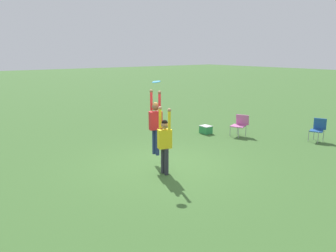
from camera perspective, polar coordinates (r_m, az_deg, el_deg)
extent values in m
plane|color=#3D662D|center=(10.38, -0.74, -6.84)|extent=(120.00, 120.00, 0.00)
cylinder|color=navy|center=(10.32, -2.43, -2.71)|extent=(0.12, 0.12, 0.81)
cylinder|color=navy|center=(10.18, -1.87, -2.92)|extent=(0.12, 0.12, 0.81)
cube|color=red|center=(10.09, -2.18, 0.95)|extent=(0.31, 0.43, 0.57)
sphere|color=brown|center=(10.01, -2.20, 3.31)|extent=(0.22, 0.22, 0.22)
sphere|color=olive|center=(10.00, -2.21, 3.65)|extent=(0.19, 0.19, 0.19)
cylinder|color=red|center=(10.16, -2.92, 4.40)|extent=(0.08, 0.08, 0.60)
sphere|color=brown|center=(10.12, -2.94, 6.09)|extent=(0.10, 0.10, 0.10)
cylinder|color=red|center=(9.81, -1.48, 4.10)|extent=(0.08, 0.08, 0.60)
sphere|color=brown|center=(9.77, -1.49, 5.85)|extent=(0.10, 0.10, 0.10)
cylinder|color=#2D2D38|center=(9.62, -0.88, -5.99)|extent=(0.12, 0.12, 0.78)
cylinder|color=#2D2D38|center=(9.48, -0.26, -6.26)|extent=(0.12, 0.12, 0.78)
cube|color=yellow|center=(9.35, -0.58, -2.26)|extent=(0.31, 0.43, 0.55)
sphere|color=#9E704C|center=(9.26, -0.59, 0.19)|extent=(0.21, 0.21, 0.21)
sphere|color=black|center=(9.24, -0.59, 0.54)|extent=(0.18, 0.18, 0.18)
cylinder|color=yellow|center=(9.39, -1.38, 1.38)|extent=(0.08, 0.08, 0.59)
sphere|color=#9E704C|center=(9.34, -1.39, 3.14)|extent=(0.10, 0.10, 0.10)
cylinder|color=yellow|center=(9.05, 0.23, 0.94)|extent=(0.08, 0.08, 0.59)
sphere|color=#9E704C|center=(9.00, 0.23, 2.77)|extent=(0.10, 0.10, 0.10)
cylinder|color=#2D9EDB|center=(9.32, -2.06, 7.70)|extent=(0.25, 0.24, 0.05)
cylinder|color=gray|center=(14.19, 23.29, -1.55)|extent=(0.02, 0.02, 0.45)
cylinder|color=gray|center=(14.00, 24.68, -1.86)|extent=(0.02, 0.02, 0.45)
cylinder|color=gray|center=(14.53, 24.07, -1.31)|extent=(0.02, 0.02, 0.45)
cylinder|color=gray|center=(14.35, 25.45, -1.61)|extent=(0.02, 0.02, 0.45)
cube|color=#235193|center=(14.22, 24.45, -0.77)|extent=(0.61, 0.61, 0.04)
cube|color=#235193|center=(14.35, 24.96, 0.33)|extent=(0.47, 0.29, 0.47)
cylinder|color=gray|center=(14.09, 10.76, -0.79)|extent=(0.02, 0.02, 0.46)
cylinder|color=gray|center=(13.80, 12.17, -1.15)|extent=(0.02, 0.02, 0.46)
cylinder|color=gray|center=(14.43, 12.00, -0.53)|extent=(0.02, 0.02, 0.46)
cylinder|color=gray|center=(14.14, 13.40, -0.87)|extent=(0.02, 0.02, 0.46)
cube|color=#C666A3|center=(14.07, 12.12, 0.01)|extent=(0.71, 0.71, 0.04)
cube|color=#C666A3|center=(14.21, 12.84, 1.08)|extent=(0.54, 0.31, 0.44)
cube|color=#2D8C4C|center=(14.39, 6.61, -0.66)|extent=(0.46, 0.38, 0.32)
cube|color=silver|center=(14.35, 6.62, 0.00)|extent=(0.47, 0.39, 0.02)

